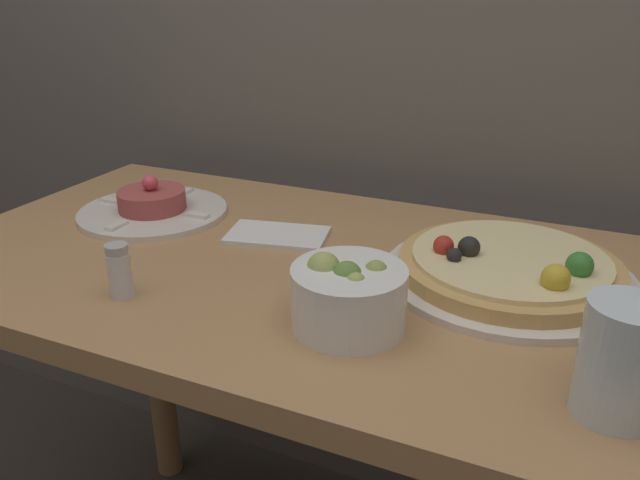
% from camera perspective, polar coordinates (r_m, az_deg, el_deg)
% --- Properties ---
extents(dining_table, '(1.20, 0.61, 0.78)m').
position_cam_1_polar(dining_table, '(0.95, 0.62, -9.74)').
color(dining_table, '#AD7F51').
rests_on(dining_table, ground_plane).
extents(pizza_plate, '(0.33, 0.33, 0.06)m').
position_cam_1_polar(pizza_plate, '(0.87, 16.91, -2.49)').
color(pizza_plate, silver).
rests_on(pizza_plate, dining_table).
extents(tartare_plate, '(0.25, 0.25, 0.07)m').
position_cam_1_polar(tartare_plate, '(1.10, -15.05, 2.98)').
color(tartare_plate, silver).
rests_on(tartare_plate, dining_table).
extents(small_bowl, '(0.13, 0.13, 0.09)m').
position_cam_1_polar(small_bowl, '(0.72, 2.57, -5.10)').
color(small_bowl, white).
rests_on(small_bowl, dining_table).
extents(drinking_glass, '(0.08, 0.08, 0.12)m').
position_cam_1_polar(drinking_glass, '(0.64, 25.84, -9.89)').
color(drinking_glass, silver).
rests_on(drinking_glass, dining_table).
extents(napkin, '(0.17, 0.12, 0.01)m').
position_cam_1_polar(napkin, '(0.98, -3.91, 0.43)').
color(napkin, white).
rests_on(napkin, dining_table).
extents(salt_shaker, '(0.03, 0.03, 0.07)m').
position_cam_1_polar(salt_shaker, '(0.83, -17.87, -2.73)').
color(salt_shaker, silver).
rests_on(salt_shaker, dining_table).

